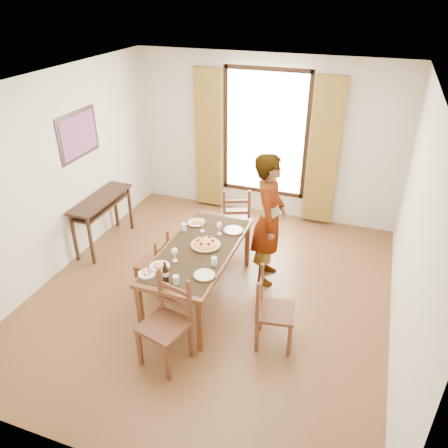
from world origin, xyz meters
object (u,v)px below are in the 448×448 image
(man, at_px, (269,220))
(console_table, at_px, (101,205))
(dining_table, at_px, (199,252))
(pasta_platter, at_px, (206,242))

(man, bearing_deg, console_table, 82.11)
(dining_table, xyz_separation_m, man, (0.70, 0.71, 0.22))
(dining_table, relative_size, pasta_platter, 4.75)
(console_table, distance_m, man, 2.62)
(man, height_order, pasta_platter, man)
(pasta_platter, bearing_deg, dining_table, -130.56)
(dining_table, bearing_deg, man, 45.24)
(man, distance_m, pasta_platter, 0.91)
(console_table, height_order, pasta_platter, pasta_platter)
(console_table, distance_m, dining_table, 2.04)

